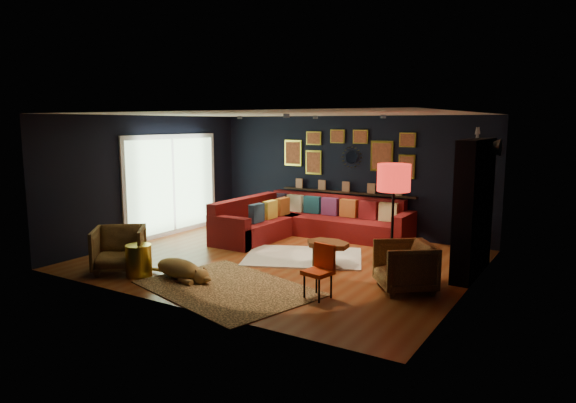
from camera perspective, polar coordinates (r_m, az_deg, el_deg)
The scene contains 20 objects.
floor at distance 9.33m, azimuth -0.71°, elevation -6.49°, with size 6.50×6.50×0.00m, color brown.
room_walls at distance 9.04m, azimuth -0.73°, elevation 3.30°, with size 6.50×6.50×6.50m.
sectional at distance 11.07m, azimuth 1.61°, elevation -2.33°, with size 3.41×2.69×0.86m.
ledge at distance 11.46m, azimuth 6.47°, elevation 1.02°, with size 3.20×0.12×0.04m, color black.
gallery_wall at distance 11.41m, azimuth 6.57°, elevation 5.46°, with size 3.15×0.04×1.02m.
sunburst_mirror at distance 11.37m, azimuth 7.08°, elevation 4.90°, with size 0.47×0.16×0.47m.
fireplace at distance 8.79m, azimuth 19.89°, elevation -1.14°, with size 0.31×1.60×2.20m.
deer_head at distance 9.16m, azimuth 21.16°, elevation 5.66°, with size 0.50×0.28×0.45m.
sliding_door at distance 11.56m, azimuth -12.68°, elevation 1.83°, with size 0.06×2.80×2.20m.
ceiling_spots at distance 9.68m, azimuth 1.83°, elevation 9.39°, with size 3.30×2.50×0.06m.
shag_rug at distance 9.48m, azimuth 1.73°, elevation -6.15°, with size 2.10×1.53×0.03m, color white.
leopard_rug at distance 7.82m, azimuth -6.72°, elevation -9.54°, with size 2.55×1.82×0.01m, color tan.
coffee_table at distance 8.83m, azimuth 4.40°, elevation -5.01°, with size 0.93×0.77×0.41m.
pouf at distance 10.58m, azimuth -4.56°, elevation -3.54°, with size 0.54×0.54×0.35m, color maroon.
armchair_left at distance 8.99m, azimuth -18.26°, elevation -4.82°, with size 0.80×0.75×0.82m, color #C18842.
armchair_right at distance 7.78m, azimuth 12.86°, elevation -6.78°, with size 0.78×0.73×0.80m, color #C18842.
gold_stool at distance 8.66m, azimuth -16.24°, elevation -6.30°, with size 0.41×0.41×0.51m, color gold.
orange_chair at distance 7.30m, azimuth 3.65°, elevation -7.25°, with size 0.42×0.42×0.76m.
floor_lamp at distance 7.95m, azimuth 11.67°, elevation 2.10°, with size 0.50×0.50×1.84m.
dog at distance 8.38m, azimuth -12.08°, elevation -6.90°, with size 1.30×0.64×0.41m, color #B98549, non-canonical shape.
Camera 1 is at (4.82, -7.60, 2.46)m, focal length 32.00 mm.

